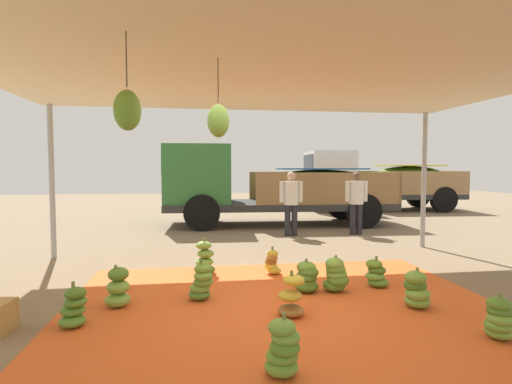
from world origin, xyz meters
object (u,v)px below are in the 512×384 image
at_px(banana_bunch_8, 336,276).
at_px(banana_bunch_9, 376,274).
at_px(banana_bunch_3, 272,263).
at_px(cargo_truck_far, 376,181).
at_px(banana_bunch_0, 291,297).
at_px(banana_bunch_10, 306,278).
at_px(cargo_truck_main, 268,186).
at_px(banana_bunch_6, 118,289).
at_px(banana_bunch_7, 499,320).
at_px(worker_0, 356,198).
at_px(banana_bunch_11, 283,349).
at_px(banana_bunch_1, 74,308).
at_px(worker_1, 291,199).
at_px(banana_bunch_2, 416,291).
at_px(banana_bunch_5, 205,259).
at_px(banana_bunch_4, 202,283).

relative_size(banana_bunch_8, banana_bunch_9, 1.15).
xyz_separation_m(banana_bunch_3, cargo_truck_far, (6.07, 9.20, 1.01)).
xyz_separation_m(banana_bunch_0, banana_bunch_3, (0.12, 1.83, -0.03)).
height_order(banana_bunch_10, cargo_truck_main, cargo_truck_main).
relative_size(banana_bunch_6, cargo_truck_main, 0.08).
relative_size(banana_bunch_3, banana_bunch_10, 0.98).
distance_m(banana_bunch_0, cargo_truck_far, 12.68).
relative_size(banana_bunch_10, cargo_truck_far, 0.07).
height_order(banana_bunch_7, worker_0, worker_0).
bearing_deg(cargo_truck_main, banana_bunch_3, -99.44).
bearing_deg(banana_bunch_3, banana_bunch_8, -56.11).
bearing_deg(banana_bunch_3, banana_bunch_7, -57.02).
relative_size(banana_bunch_0, cargo_truck_far, 0.08).
xyz_separation_m(banana_bunch_9, banana_bunch_11, (-1.86, -2.23, 0.04)).
relative_size(banana_bunch_0, banana_bunch_7, 1.11).
distance_m(banana_bunch_1, worker_1, 6.56).
distance_m(banana_bunch_9, worker_1, 4.54).
bearing_deg(banana_bunch_10, cargo_truck_far, 60.46).
bearing_deg(banana_bunch_11, banana_bunch_3, 80.99).
distance_m(banana_bunch_0, banana_bunch_6, 2.15).
xyz_separation_m(banana_bunch_2, banana_bunch_5, (-2.53, 1.97, 0.03)).
distance_m(banana_bunch_7, banana_bunch_10, 2.33).
bearing_deg(banana_bunch_2, banana_bunch_1, 179.71).
relative_size(banana_bunch_5, banana_bunch_9, 1.32).
distance_m(banana_bunch_2, banana_bunch_10, 1.43).
bearing_deg(banana_bunch_4, banana_bunch_3, 44.34).
xyz_separation_m(banana_bunch_2, worker_1, (-0.30, 5.39, 0.72)).
distance_m(banana_bunch_1, cargo_truck_main, 8.29).
bearing_deg(worker_1, banana_bunch_1, -124.44).
bearing_deg(cargo_truck_far, banana_bunch_3, -123.41).
distance_m(banana_bunch_7, worker_0, 6.46).
distance_m(banana_bunch_1, banana_bunch_7, 4.43).
bearing_deg(worker_0, banana_bunch_4, -130.73).
distance_m(banana_bunch_2, worker_1, 5.45).
height_order(banana_bunch_7, cargo_truck_far, cargo_truck_far).
bearing_deg(worker_0, banana_bunch_5, -139.34).
distance_m(banana_bunch_3, banana_bunch_4, 1.60).
relative_size(banana_bunch_9, worker_1, 0.27).
height_order(banana_bunch_5, banana_bunch_10, banana_bunch_5).
distance_m(banana_bunch_1, banana_bunch_9, 4.00).
relative_size(banana_bunch_9, worker_0, 0.27).
height_order(banana_bunch_5, banana_bunch_11, banana_bunch_5).
distance_m(cargo_truck_main, cargo_truck_far, 6.22).
distance_m(banana_bunch_11, worker_0, 7.53).
distance_m(banana_bunch_6, cargo_truck_far, 13.32).
relative_size(banana_bunch_4, banana_bunch_5, 0.90).
distance_m(banana_bunch_0, banana_bunch_2, 1.57).
relative_size(banana_bunch_1, banana_bunch_2, 0.96).
height_order(banana_bunch_3, banana_bunch_6, banana_bunch_6).
bearing_deg(banana_bunch_10, banana_bunch_8, -8.58).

